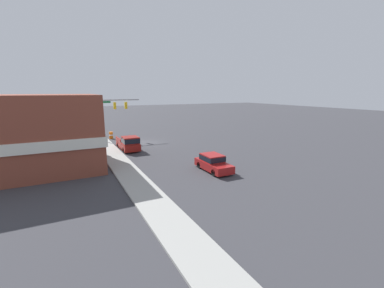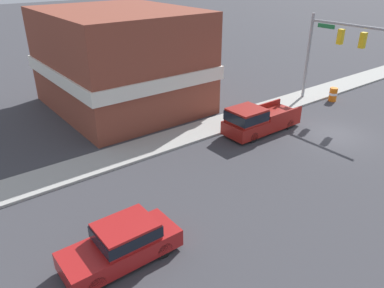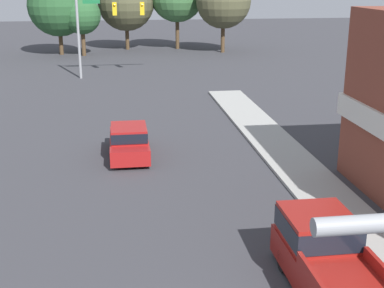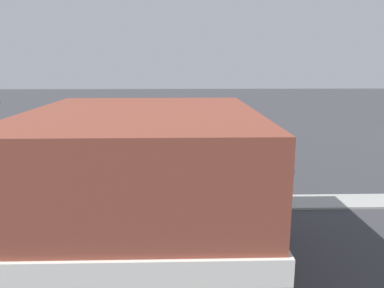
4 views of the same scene
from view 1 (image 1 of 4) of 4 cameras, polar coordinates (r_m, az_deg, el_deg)
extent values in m
plane|color=#38383D|center=(38.40, -10.35, 0.33)|extent=(200.00, 200.00, 0.00)
cube|color=#9E9E99|center=(37.20, -18.78, -0.36)|extent=(2.40, 60.00, 0.14)
cylinder|color=gray|center=(40.81, -20.07, 5.18)|extent=(0.22, 0.22, 6.62)
cylinder|color=gray|center=(41.12, -15.97, 9.41)|extent=(6.25, 0.18, 0.18)
cube|color=gold|center=(41.03, -16.79, 8.15)|extent=(0.36, 0.36, 1.05)
sphere|color=red|center=(41.21, -16.87, 8.60)|extent=(0.22, 0.22, 0.22)
cube|color=gold|center=(41.37, -14.48, 8.30)|extent=(0.36, 0.36, 1.05)
sphere|color=red|center=(41.55, -14.56, 8.75)|extent=(0.22, 0.22, 0.22)
cube|color=#196B38|center=(40.80, -18.63, 8.83)|extent=(1.40, 0.04, 0.30)
cylinder|color=black|center=(23.81, 8.16, -5.79)|extent=(0.22, 0.66, 0.66)
cylinder|color=black|center=(22.97, 4.92, -6.37)|extent=(0.22, 0.66, 0.66)
cylinder|color=black|center=(25.98, 4.71, -4.22)|extent=(0.22, 0.66, 0.66)
cylinder|color=black|center=(25.21, 1.65, -4.68)|extent=(0.22, 0.66, 0.66)
cube|color=maroon|center=(24.41, 4.82, -4.76)|extent=(1.80, 4.38, 0.71)
cube|color=maroon|center=(24.44, 4.52, -3.07)|extent=(1.66, 2.10, 0.65)
cube|color=black|center=(24.44, 4.52, -3.07)|extent=(1.67, 2.19, 0.46)
cylinder|color=black|center=(32.96, -11.89, -1.01)|extent=(0.22, 0.66, 0.66)
cylinder|color=black|center=(32.57, -14.87, -1.31)|extent=(0.22, 0.66, 0.66)
cylinder|color=black|center=(36.18, -13.32, 0.05)|extent=(0.22, 0.66, 0.66)
cylinder|color=black|center=(35.82, -16.04, -0.21)|extent=(0.22, 0.66, 0.66)
cube|color=maroon|center=(34.31, -14.07, -0.15)|extent=(1.98, 5.47, 0.85)
cube|color=maroon|center=(32.72, -13.55, 0.83)|extent=(1.88, 2.08, 0.85)
cube|color=black|center=(32.72, -13.55, 0.83)|extent=(1.90, 2.16, 0.60)
cube|color=maroon|center=(35.55, -13.11, 1.29)|extent=(0.12, 3.09, 0.35)
cube|color=maroon|center=(35.16, -16.04, 1.03)|extent=(0.12, 3.09, 0.35)
cylinder|color=orange|center=(42.75, -17.55, 1.86)|extent=(0.60, 0.60, 1.08)
cylinder|color=white|center=(42.74, -17.56, 1.93)|extent=(0.62, 0.62, 0.19)
cube|color=brown|center=(28.31, -31.71, 2.06)|extent=(11.45, 9.57, 7.11)
cube|color=silver|center=(28.38, -31.60, 1.06)|extent=(11.75, 9.87, 0.90)
camera|label=2|loc=(27.40, 29.57, 15.77)|focal=35.00mm
camera|label=3|loc=(46.29, -11.19, 12.52)|focal=50.00mm
camera|label=4|loc=(31.93, -62.62, 8.53)|focal=35.00mm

